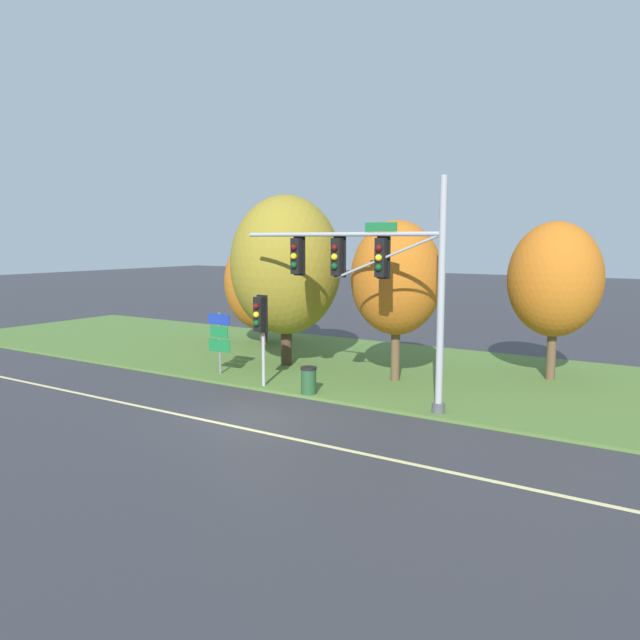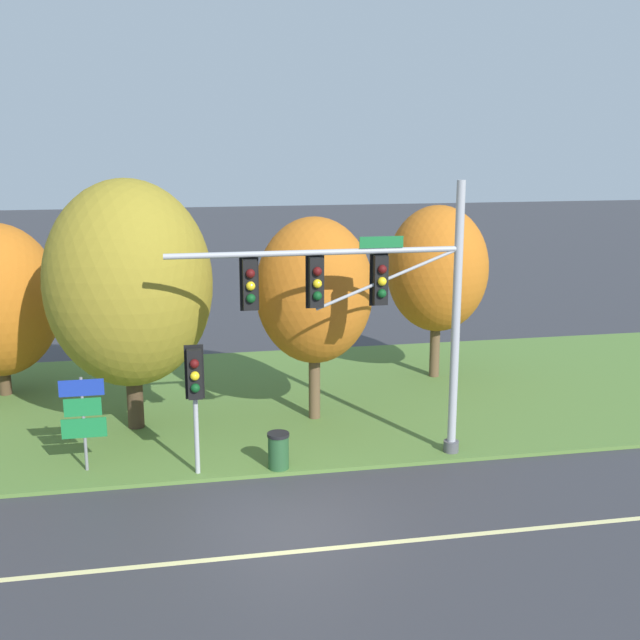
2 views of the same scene
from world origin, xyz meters
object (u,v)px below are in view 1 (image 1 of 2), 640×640
(route_sign_post, at_px, (219,336))
(trash_bin, at_px, (309,380))
(tree_nearest_road, at_px, (263,282))
(tree_behind_signpost, at_px, (397,278))
(pedestrian_signal_near_kerb, at_px, (260,320))
(traffic_signal_mast, at_px, (374,272))
(tree_left_of_mast, at_px, (286,265))
(tree_mid_verge, at_px, (555,280))

(route_sign_post, bearing_deg, trash_bin, -9.19)
(tree_nearest_road, height_order, tree_behind_signpost, tree_behind_signpost)
(tree_nearest_road, bearing_deg, route_sign_post, -65.21)
(pedestrian_signal_near_kerb, height_order, tree_nearest_road, tree_nearest_road)
(tree_nearest_road, bearing_deg, tree_behind_signpost, -23.28)
(tree_nearest_road, height_order, trash_bin, tree_nearest_road)
(traffic_signal_mast, bearing_deg, trash_bin, -175.25)
(traffic_signal_mast, height_order, pedestrian_signal_near_kerb, traffic_signal_mast)
(route_sign_post, distance_m, tree_left_of_mast, 4.10)
(traffic_signal_mast, xyz_separation_m, tree_left_of_mast, (-5.97, 3.46, -0.06))
(traffic_signal_mast, bearing_deg, tree_left_of_mast, 149.86)
(pedestrian_signal_near_kerb, relative_size, tree_behind_signpost, 0.55)
(route_sign_post, bearing_deg, tree_left_of_mast, 68.83)
(tree_behind_signpost, bearing_deg, tree_nearest_road, 156.72)
(pedestrian_signal_near_kerb, height_order, tree_behind_signpost, tree_behind_signpost)
(pedestrian_signal_near_kerb, relative_size, trash_bin, 3.54)
(tree_behind_signpost, distance_m, trash_bin, 5.07)
(tree_nearest_road, xyz_separation_m, tree_mid_verge, (14.25, -0.70, 0.67))
(pedestrian_signal_near_kerb, xyz_separation_m, tree_behind_signpost, (3.57, 3.56, 1.41))
(tree_nearest_road, relative_size, tree_mid_verge, 0.94)
(tree_left_of_mast, height_order, trash_bin, tree_left_of_mast)
(trash_bin, bearing_deg, tree_left_of_mast, 134.53)
(route_sign_post, height_order, tree_mid_verge, tree_mid_verge)
(tree_mid_verge, bearing_deg, route_sign_post, -151.46)
(pedestrian_signal_near_kerb, relative_size, tree_nearest_road, 0.59)
(tree_behind_signpost, bearing_deg, traffic_signal_mast, -76.19)
(tree_nearest_road, xyz_separation_m, tree_left_of_mast, (4.24, -3.85, 1.08))
(pedestrian_signal_near_kerb, distance_m, tree_nearest_road, 9.61)
(tree_left_of_mast, bearing_deg, tree_nearest_road, 137.73)
(tree_nearest_road, relative_size, tree_behind_signpost, 0.93)
(tree_mid_verge, bearing_deg, tree_nearest_road, 177.19)
(route_sign_post, distance_m, tree_nearest_road, 7.61)
(pedestrian_signal_near_kerb, distance_m, trash_bin, 2.79)
(pedestrian_signal_near_kerb, distance_m, tree_behind_signpost, 5.23)
(tree_behind_signpost, bearing_deg, trash_bin, -114.22)
(pedestrian_signal_near_kerb, xyz_separation_m, trash_bin, (2.01, 0.09, -1.94))
(trash_bin, bearing_deg, tree_behind_signpost, 65.78)
(tree_behind_signpost, bearing_deg, route_sign_post, -156.70)
(tree_left_of_mast, bearing_deg, trash_bin, -45.47)
(pedestrian_signal_near_kerb, height_order, tree_left_of_mast, tree_left_of_mast)
(traffic_signal_mast, height_order, tree_left_of_mast, traffic_signal_mast)
(trash_bin, bearing_deg, traffic_signal_mast, 4.75)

